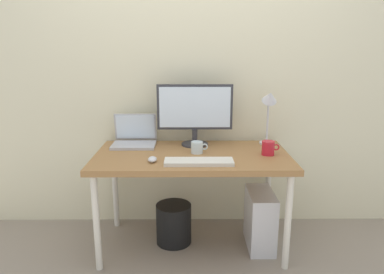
{
  "coord_description": "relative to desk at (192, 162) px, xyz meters",
  "views": [
    {
      "loc": [
        -0.02,
        -2.41,
        1.43
      ],
      "look_at": [
        0.0,
        0.0,
        0.82
      ],
      "focal_mm": 33.79,
      "sensor_mm": 36.0,
      "label": 1
    }
  ],
  "objects": [
    {
      "name": "ground_plane",
      "position": [
        0.0,
        0.0,
        -0.64
      ],
      "size": [
        6.0,
        6.0,
        0.0
      ],
      "primitive_type": "plane",
      "color": "gray"
    },
    {
      "name": "back_wall",
      "position": [
        0.0,
        0.42,
        0.66
      ],
      "size": [
        4.4,
        0.04,
        2.6
      ],
      "primitive_type": "cube",
      "color": "beige",
      "rests_on": "ground_plane"
    },
    {
      "name": "desk",
      "position": [
        0.0,
        0.0,
        0.0
      ],
      "size": [
        1.35,
        0.72,
        0.7
      ],
      "color": "olive",
      "rests_on": "ground_plane"
    },
    {
      "name": "monitor",
      "position": [
        0.02,
        0.23,
        0.32
      ],
      "size": [
        0.56,
        0.2,
        0.46
      ],
      "color": "#333338",
      "rests_on": "desk"
    },
    {
      "name": "laptop",
      "position": [
        -0.43,
        0.24,
        0.12
      ],
      "size": [
        0.32,
        0.26,
        0.23
      ],
      "color": "#B2B2B7",
      "rests_on": "desk"
    },
    {
      "name": "desk_lamp",
      "position": [
        0.57,
        0.23,
        0.37
      ],
      "size": [
        0.11,
        0.16,
        0.43
      ],
      "color": "silver",
      "rests_on": "desk"
    },
    {
      "name": "keyboard",
      "position": [
        0.04,
        -0.22,
        0.07
      ],
      "size": [
        0.44,
        0.14,
        0.02
      ],
      "primitive_type": "cube",
      "color": "silver",
      "rests_on": "desk"
    },
    {
      "name": "mouse",
      "position": [
        -0.26,
        -0.18,
        0.08
      ],
      "size": [
        0.06,
        0.09,
        0.03
      ],
      "primitive_type": "ellipsoid",
      "color": "silver",
      "rests_on": "desk"
    },
    {
      "name": "coffee_mug",
      "position": [
        0.52,
        -0.03,
        0.11
      ],
      "size": [
        0.12,
        0.09,
        0.1
      ],
      "color": "red",
      "rests_on": "desk"
    },
    {
      "name": "glass_cup",
      "position": [
        0.04,
        0.02,
        0.1
      ],
      "size": [
        0.12,
        0.08,
        0.08
      ],
      "color": "silver",
      "rests_on": "desk"
    },
    {
      "name": "computer_tower",
      "position": [
        0.49,
        -0.02,
        -0.43
      ],
      "size": [
        0.18,
        0.36,
        0.42
      ],
      "primitive_type": "cube",
      "color": "silver",
      "rests_on": "ground_plane"
    },
    {
      "name": "wastebasket",
      "position": [
        -0.14,
        0.04,
        -0.49
      ],
      "size": [
        0.26,
        0.26,
        0.3
      ],
      "primitive_type": "cylinder",
      "color": "black",
      "rests_on": "ground_plane"
    }
  ]
}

